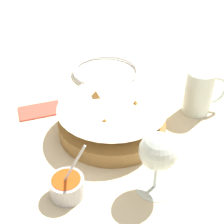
% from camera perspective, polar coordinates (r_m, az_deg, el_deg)
% --- Properties ---
extents(ground_plane, '(4.00, 4.00, 0.00)m').
position_cam_1_polar(ground_plane, '(0.74, -0.76, -5.23)').
color(ground_plane, beige).
extents(food_basket, '(0.26, 0.26, 0.09)m').
position_cam_1_polar(food_basket, '(0.75, -0.03, -1.55)').
color(food_basket, olive).
rests_on(food_basket, ground_plane).
extents(sauce_cup, '(0.08, 0.07, 0.12)m').
position_cam_1_polar(sauce_cup, '(0.62, -8.25, -13.23)').
color(sauce_cup, '#B7B7BC').
rests_on(sauce_cup, ground_plane).
extents(wine_glass, '(0.08, 0.08, 0.13)m').
position_cam_1_polar(wine_glass, '(0.58, 8.43, -7.54)').
color(wine_glass, silver).
rests_on(wine_glass, ground_plane).
extents(beer_mug, '(0.12, 0.07, 0.12)m').
position_cam_1_polar(beer_mug, '(0.84, 15.61, 3.21)').
color(beer_mug, silver).
rests_on(beer_mug, ground_plane).
extents(side_plate, '(0.22, 0.22, 0.01)m').
position_cam_1_polar(side_plate, '(1.01, -1.17, 7.39)').
color(side_plate, white).
rests_on(side_plate, ground_plane).
extents(napkin, '(0.12, 0.08, 0.01)m').
position_cam_1_polar(napkin, '(0.86, -13.04, 0.38)').
color(napkin, '#DB4C3D').
rests_on(napkin, ground_plane).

